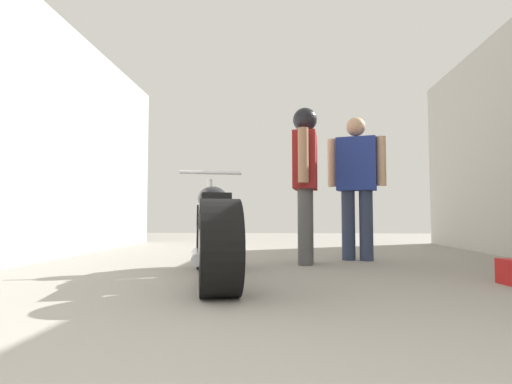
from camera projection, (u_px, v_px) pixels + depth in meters
name	position (u px, v px, depth m)	size (l,w,h in m)	color
ground_plane	(289.00, 269.00, 4.00)	(17.53, 17.53, 0.00)	gray
garage_partition_left	(18.00, 123.00, 4.27)	(0.08, 8.03, 2.98)	#B7B5AD
motorcycle_maroon_cruiser	(214.00, 232.00, 3.30)	(0.79, 2.06, 0.96)	black
mechanic_in_blue	(357.00, 179.00, 4.86)	(0.69, 0.35, 1.71)	#2D3851
mechanic_with_helmet	(305.00, 170.00, 4.46)	(0.30, 0.68, 1.71)	#4C4C4C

